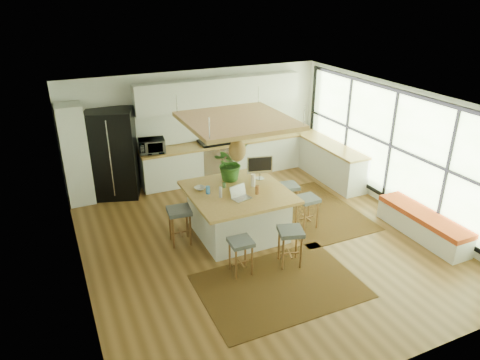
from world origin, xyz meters
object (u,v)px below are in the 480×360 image
island_plant (230,166)px  stool_left_side (180,226)px  fridge (114,158)px  monitor (260,167)px  stool_right_back (288,198)px  stool_near_right (290,247)px  microwave (152,144)px  stool_right_front (307,211)px  stool_near_left (241,255)px  island (238,212)px  laptop (242,193)px

island_plant → stool_left_side: bearing=-160.9°
fridge → stool_left_side: size_ratio=2.82×
stool_left_side → monitor: size_ratio=1.36×
stool_right_back → island_plant: size_ratio=0.92×
stool_near_right → microwave: size_ratio=1.17×
stool_left_side → monitor: bearing=6.5°
stool_right_front → monitor: 1.31m
stool_right_front → microwave: (-2.33, 3.12, 0.77)m
fridge → stool_near_left: fridge is taller
monitor → stool_near_right: bearing=-84.7°
stool_right_back → monitor: 1.08m
island → monitor: 1.02m
stool_right_front → stool_right_back: stool_right_back is taller
stool_right_back → laptop: (-1.40, -0.67, 0.70)m
island → microwave: microwave is taller
laptop → microwave: microwave is taller
fridge → stool_near_right: 4.74m
microwave → island: bearing=-62.7°
island → fridge: bearing=123.7°
fridge → island_plant: size_ratio=2.78×
laptop → microwave: (-0.88, 3.11, 0.08)m
stool_near_right → laptop: bearing=115.0°
microwave → stool_right_back: bearing=-38.9°
island_plant → monitor: bearing=-21.9°
laptop → fridge: bearing=106.2°
stool_right_back → microwave: 3.43m
stool_near_right → island_plant: (-0.30, 1.91, 0.86)m
stool_right_front → island_plant: island_plant is taller
island → stool_near_right: island is taller
fridge → laptop: (1.77, -3.13, 0.12)m
island → stool_right_back: (1.32, 0.32, -0.11)m
stool_near_left → stool_near_right: bearing=-7.8°
island → monitor: monitor is taller
stool_left_side → stool_right_back: bearing=4.3°
stool_right_front → stool_left_side: (-2.51, 0.49, 0.00)m
island → stool_near_left: (-0.50, -1.23, -0.11)m
island → microwave: 3.00m
stool_near_left → stool_left_side: stool_left_side is taller
stool_near_right → microwave: (-1.35, 4.12, 0.77)m
stool_right_front → monitor: (-0.73, 0.70, 0.83)m
fridge → microwave: size_ratio=3.41×
island → stool_near_right: size_ratio=2.64×
stool_right_back → monitor: monitor is taller
island → stool_right_back: bearing=13.5°
laptop → stool_near_right: bearing=-78.3°
stool_right_back → stool_near_right: bearing=-119.0°
monitor → stool_right_front: bearing=-30.0°
stool_right_front → microwave: bearing=126.7°
monitor → microwave: (-1.60, 2.43, -0.06)m
stool_right_back → laptop: 1.70m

